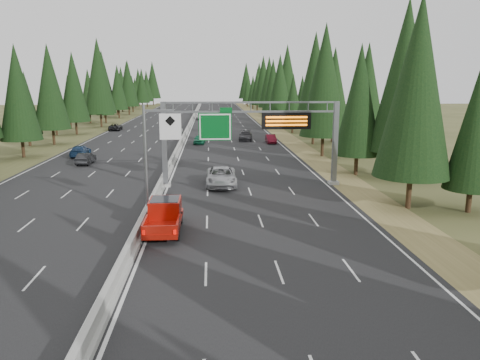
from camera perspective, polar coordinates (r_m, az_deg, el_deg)
name	(u,v)px	position (r m, az deg, el deg)	size (l,w,h in m)	color
road	(186,134)	(88.46, -6.59, 5.58)	(32.00, 260.00, 0.08)	black
shoulder_right	(280,134)	(89.32, 4.95, 5.66)	(3.60, 260.00, 0.06)	olive
shoulder_left	(89,135)	(91.13, -17.88, 5.26)	(3.60, 260.00, 0.06)	#3C431F
median_barrier	(186,132)	(88.42, -6.59, 5.82)	(0.70, 260.00, 0.85)	gray
sign_gantry	(258,130)	(43.14, 2.19, 6.08)	(16.75, 0.98, 7.80)	slate
hov_sign_pole	(154,153)	(33.39, -10.46, 3.24)	(2.80, 0.50, 8.00)	slate
tree_row_right	(314,85)	(80.00, 9.05, 11.36)	(12.14, 241.95, 18.73)	black
tree_row_left	(47,84)	(83.12, -22.42, 10.73)	(12.31, 243.90, 18.75)	black
silver_minivan	(221,177)	(43.81, -2.31, 0.42)	(2.81, 6.10, 1.69)	#A5A6AA
red_pickup	(165,213)	(31.17, -9.17, -4.03)	(2.14, 5.98, 1.95)	black
car_ahead_green	(200,139)	(73.98, -4.96, 4.97)	(1.67, 4.16, 1.42)	#176544
car_ahead_dkred	(271,139)	(74.63, 3.78, 5.03)	(1.43, 4.11, 1.35)	maroon
car_ahead_dkgrey	(246,136)	(77.99, 0.68, 5.41)	(2.14, 5.27, 1.53)	black
car_ahead_white	(202,116)	(123.56, -4.68, 7.77)	(2.61, 5.66, 1.57)	white
car_ahead_far	(208,117)	(120.57, -3.92, 7.68)	(1.86, 4.62, 1.57)	black
car_onc_near	(86,158)	(58.30, -18.28, 2.52)	(1.42, 4.09, 1.35)	black
car_onc_blue	(80,151)	(64.45, -18.90, 3.37)	(2.02, 4.98, 1.44)	navy
car_onc_white	(178,130)	(87.78, -7.61, 6.04)	(1.84, 4.58, 1.56)	silver
car_onc_far	(115,127)	(97.78, -14.94, 6.27)	(2.25, 4.87, 1.35)	black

